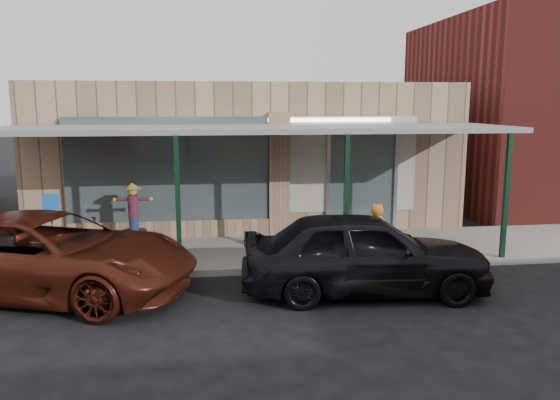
{
  "coord_description": "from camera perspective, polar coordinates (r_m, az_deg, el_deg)",
  "views": [
    {
      "loc": [
        -1.11,
        -9.23,
        3.64
      ],
      "look_at": [
        0.41,
        2.6,
        1.52
      ],
      "focal_mm": 35.0,
      "sensor_mm": 36.0,
      "label": 1
    }
  ],
  "objects": [
    {
      "name": "ground",
      "position": [
        9.98,
        -0.44,
        -11.31
      ],
      "size": [
        120.0,
        120.0,
        0.0
      ],
      "primitive_type": "plane",
      "color": "black",
      "rests_on": "ground"
    },
    {
      "name": "car_maroon",
      "position": [
        11.37,
        -23.07,
        -5.29
      ],
      "size": [
        6.17,
        4.17,
        1.57
      ],
      "primitive_type": "imported",
      "rotation": [
        0.0,
        0.0,
        1.27
      ],
      "color": "#48180E",
      "rests_on": "ground"
    },
    {
      "name": "parked_sedan",
      "position": [
        10.67,
        8.81,
        -5.45
      ],
      "size": [
        4.85,
        2.25,
        1.63
      ],
      "rotation": [
        0.0,
        0.0,
        1.5
      ],
      "color": "black",
      "rests_on": "ground"
    },
    {
      "name": "block_buildings_near",
      "position": [
        18.69,
        2.32,
        10.46
      ],
      "size": [
        61.0,
        8.0,
        8.0
      ],
      "color": "maroon",
      "rests_on": "ground"
    },
    {
      "name": "sidewalk",
      "position": [
        13.36,
        -2.29,
        -5.4
      ],
      "size": [
        40.0,
        3.2,
        0.15
      ],
      "primitive_type": "cube",
      "color": "gray",
      "rests_on": "ground"
    },
    {
      "name": "handicap_sign",
      "position": [
        12.48,
        -22.73,
        -2.02
      ],
      "size": [
        0.34,
        0.04,
        1.62
      ],
      "rotation": [
        0.0,
        0.0,
        -0.02
      ],
      "color": "gray",
      "rests_on": "sidewalk"
    },
    {
      "name": "barrel_pumpkin",
      "position": [
        13.08,
        -23.39,
        -5.25
      ],
      "size": [
        0.65,
        0.65,
        0.62
      ],
      "rotation": [
        0.0,
        0.0,
        -0.29
      ],
      "color": "#4E351F",
      "rests_on": "sidewalk"
    },
    {
      "name": "awning",
      "position": [
        12.85,
        -2.37,
        7.26
      ],
      "size": [
        12.0,
        3.0,
        3.04
      ],
      "color": "gray",
      "rests_on": "ground"
    },
    {
      "name": "barrel_scarecrow",
      "position": [
        13.86,
        -15.01,
        -2.57
      ],
      "size": [
        0.95,
        0.78,
        1.59
      ],
      "rotation": [
        0.0,
        0.0,
        -0.32
      ],
      "color": "#4E351F",
      "rests_on": "sidewalk"
    },
    {
      "name": "storefront",
      "position": [
        17.5,
        -3.66,
        4.99
      ],
      "size": [
        12.0,
        6.25,
        4.2
      ],
      "color": "tan",
      "rests_on": "ground"
    }
  ]
}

